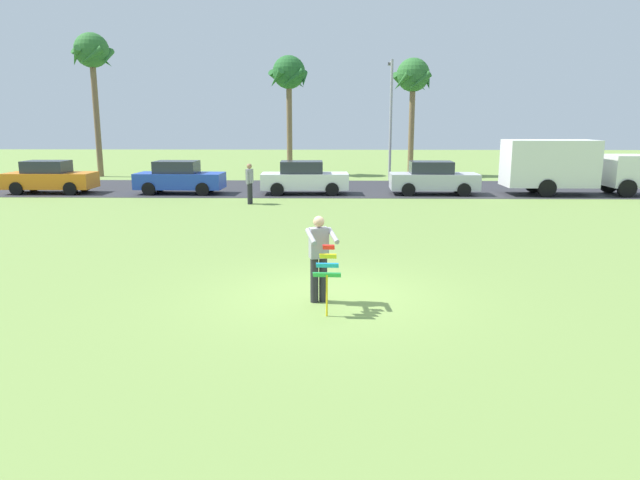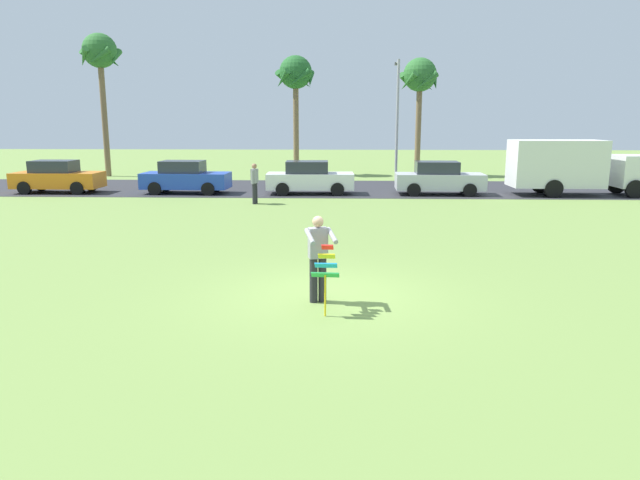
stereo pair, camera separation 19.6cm
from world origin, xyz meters
name	(u,v)px [view 2 (the right image)]	position (x,y,z in m)	size (l,w,h in m)	color
ground_plane	(328,296)	(0.00, 0.00, 0.00)	(120.00, 120.00, 0.00)	olive
road_strip	(338,188)	(0.00, 19.18, 0.01)	(120.00, 8.00, 0.01)	#2D2D33
person_kite_flyer	(318,255)	(-0.19, -0.42, 0.95)	(0.67, 0.75, 1.73)	#26262B
kite_held	(326,268)	(-0.02, -1.11, 0.87)	(0.52, 0.65, 1.26)	red
parked_car_orange	(57,177)	(-13.86, 16.78, 0.77)	(4.20, 1.84, 1.60)	orange
parked_car_blue	(185,178)	(-7.46, 16.78, 0.77)	(4.26, 1.95, 1.60)	#2347B7
parked_car_white	(309,178)	(-1.36, 16.78, 0.77)	(4.26, 1.96, 1.60)	white
parked_car_silver	(439,179)	(4.90, 16.78, 0.77)	(4.23, 1.90, 1.60)	silver
parked_truck_white_box	(573,166)	(11.23, 16.78, 1.41)	(6.70, 2.13, 2.62)	silver
palm_tree_left_near	(100,57)	(-14.82, 25.48, 7.36)	(2.58, 2.71, 8.80)	brown
palm_tree_right_near	(296,77)	(-2.82, 27.09, 6.25)	(2.58, 2.71, 7.60)	brown
palm_tree_centre_far	(420,79)	(5.08, 26.83, 6.07)	(2.58, 2.71, 7.40)	brown
streetlight_pole	(397,112)	(3.44, 23.87, 4.00)	(0.24, 1.65, 7.00)	#9E9EA3
person_walker_near	(255,182)	(-3.51, 13.31, 0.93)	(0.29, 0.56, 1.73)	#26262B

